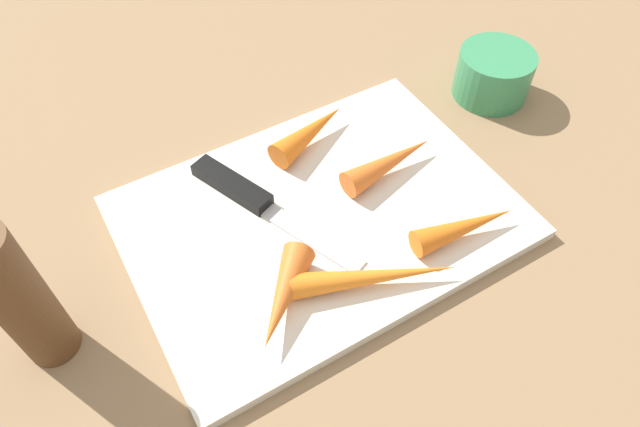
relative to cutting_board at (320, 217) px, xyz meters
The scene contains 10 objects.
ground_plane 0.01m from the cutting_board, ahead, with size 1.40×1.40×0.00m, color #8C6D4C.
cutting_board is the anchor object (origin of this frame).
knife 0.08m from the cutting_board, 47.39° to the right, with size 0.09×0.19×0.01m.
carrot_shortest 0.11m from the cutting_board, 42.44° to the left, with size 0.03×0.03×0.09m, color orange.
carrot_long 0.09m from the cutting_board, behind, with size 0.03×0.03×0.11m, color orange.
carrot_longest 0.09m from the cutting_board, 90.59° to the left, with size 0.02×0.02×0.15m, color orange.
carrot_medium 0.14m from the cutting_board, 138.39° to the left, with size 0.03×0.03×0.10m, color orange.
carrot_short 0.10m from the cutting_board, 114.65° to the right, with size 0.03×0.03×0.10m, color orange.
small_bowl 0.28m from the cutting_board, 166.66° to the right, with size 0.09×0.09×0.05m, color #388C59.
pepper_grinder 0.26m from the cutting_board, ahead, with size 0.04×0.04×0.15m, color brown.
Camera 1 is at (0.17, 0.29, 0.44)m, focal length 32.20 mm.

